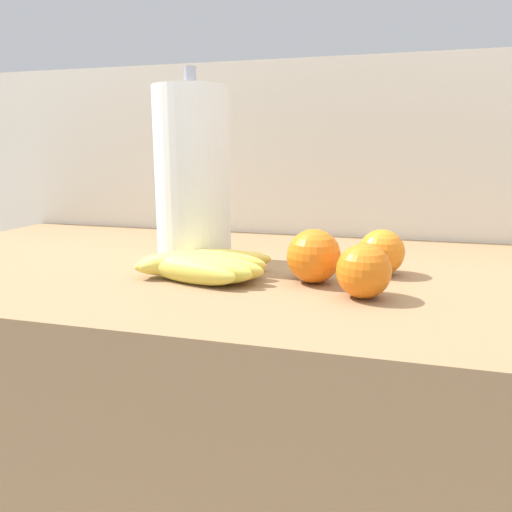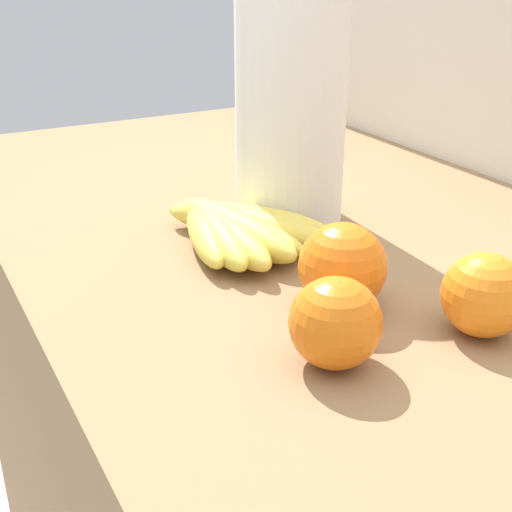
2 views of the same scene
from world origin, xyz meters
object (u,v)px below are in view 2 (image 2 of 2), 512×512
object	(u,v)px
orange_back_left	(483,295)
paper_towel_roll	(291,94)
orange_center	(342,267)
orange_right	(335,323)
banana_bunch	(231,229)

from	to	relation	value
orange_back_left	paper_towel_roll	size ratio (longest dim) A/B	0.22
orange_center	orange_right	distance (m)	0.10
orange_center	orange_right	world-z (taller)	orange_center
orange_back_left	orange_right	bearing A→B (deg)	-98.24
banana_bunch	orange_right	size ratio (longest dim) A/B	2.84
banana_bunch	orange_center	xyz separation A→B (m)	(0.17, 0.02, 0.02)
banana_bunch	orange_center	distance (m)	0.17
banana_bunch	orange_right	world-z (taller)	orange_right
orange_back_left	orange_center	bearing A→B (deg)	-141.76
orange_center	orange_right	xyz separation A→B (m)	(0.08, -0.06, -0.00)
orange_back_left	paper_towel_roll	xyz separation A→B (m)	(-0.31, 0.00, 0.11)
paper_towel_roll	orange_back_left	bearing A→B (deg)	-0.31
orange_back_left	paper_towel_roll	bearing A→B (deg)	179.69
banana_bunch	paper_towel_roll	distance (m)	0.17
orange_center	paper_towel_roll	xyz separation A→B (m)	(-0.22, 0.08, 0.11)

